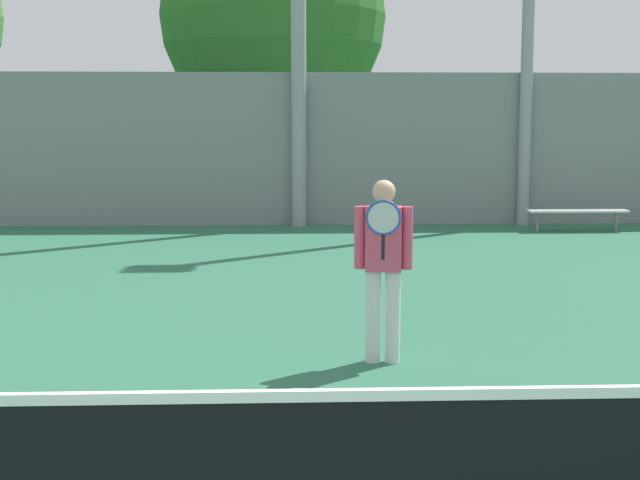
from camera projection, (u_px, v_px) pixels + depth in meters
tennis_player at (383, 261)px, 7.99m from camera, size 0.52×0.43×1.66m
bench_adjacent_court at (577, 212)px, 17.85m from camera, size 2.00×0.40×0.43m
back_fence at (276, 149)px, 18.77m from camera, size 35.34×0.06×3.21m
tree_green_tall at (273, 17)px, 23.30m from camera, size 5.93×5.93×7.90m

